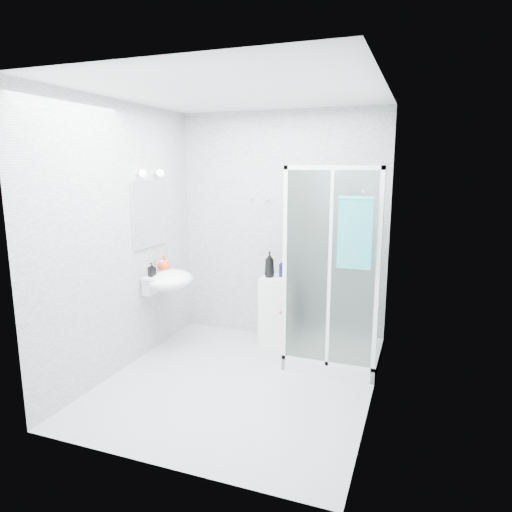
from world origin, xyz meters
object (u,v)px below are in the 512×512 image
at_px(storage_cabinet, 276,310).
at_px(shampoo_bottle_a, 270,264).
at_px(shower_enclosure, 327,320).
at_px(hand_towel, 355,231).
at_px(soap_dispenser_orange, 164,263).
at_px(shampoo_bottle_b, 284,267).
at_px(wall_basin, 168,280).
at_px(soap_dispenser_black, 152,270).

height_order(storage_cabinet, shampoo_bottle_a, shampoo_bottle_a).
height_order(shower_enclosure, hand_towel, shower_enclosure).
bearing_deg(shower_enclosure, soap_dispenser_orange, -173.57).
xyz_separation_m(hand_towel, shampoo_bottle_a, (-1.01, 0.65, -0.50)).
bearing_deg(storage_cabinet, shampoo_bottle_a, -156.01).
xyz_separation_m(storage_cabinet, shampoo_bottle_b, (0.07, 0.05, 0.50)).
relative_size(wall_basin, shampoo_bottle_b, 2.61).
bearing_deg(soap_dispenser_black, shampoo_bottle_a, 34.04).
bearing_deg(shampoo_bottle_a, hand_towel, -32.89).
height_order(shower_enclosure, shampoo_bottle_a, shower_enclosure).
xyz_separation_m(wall_basin, soap_dispenser_black, (-0.10, -0.14, 0.14)).
relative_size(wall_basin, storage_cabinet, 0.72).
distance_m(hand_towel, soap_dispenser_orange, 2.14).
bearing_deg(hand_towel, soap_dispenser_black, -178.37).
distance_m(shampoo_bottle_b, soap_dispenser_black, 1.43).
bearing_deg(shampoo_bottle_b, hand_towel, -40.36).
relative_size(storage_cabinet, shampoo_bottle_b, 3.64).
bearing_deg(wall_basin, shower_enclosure, 10.81).
relative_size(storage_cabinet, shampoo_bottle_a, 2.70).
bearing_deg(shower_enclosure, shampoo_bottle_b, 149.31).
xyz_separation_m(hand_towel, soap_dispenser_orange, (-2.07, 0.20, -0.48)).
distance_m(shower_enclosure, soap_dispenser_orange, 1.85).
xyz_separation_m(shower_enclosure, soap_dispenser_black, (-1.76, -0.46, 0.49)).
xyz_separation_m(wall_basin, shampoo_bottle_b, (1.09, 0.65, 0.09)).
distance_m(wall_basin, shampoo_bottle_a, 1.11).
bearing_deg(soap_dispenser_orange, storage_cabinet, 23.07).
height_order(storage_cabinet, shampoo_bottle_b, shampoo_bottle_b).
xyz_separation_m(wall_basin, storage_cabinet, (1.02, 0.60, -0.41)).
distance_m(shampoo_bottle_a, soap_dispenser_orange, 1.15).
bearing_deg(soap_dispenser_orange, wall_basin, -45.98).
bearing_deg(wall_basin, hand_towel, -2.49).
height_order(hand_towel, shampoo_bottle_a, hand_towel).
height_order(soap_dispenser_orange, soap_dispenser_black, soap_dispenser_orange).
xyz_separation_m(shampoo_bottle_b, soap_dispenser_black, (-1.19, -0.79, 0.05)).
bearing_deg(hand_towel, shampoo_bottle_b, 139.64).
distance_m(storage_cabinet, shampoo_bottle_b, 0.51).
relative_size(shower_enclosure, shampoo_bottle_b, 9.31).
bearing_deg(shower_enclosure, hand_towel, -53.04).
bearing_deg(shampoo_bottle_a, storage_cabinet, 24.31).
height_order(shower_enclosure, wall_basin, shower_enclosure).
xyz_separation_m(wall_basin, soap_dispenser_orange, (-0.11, 0.12, 0.15)).
bearing_deg(soap_dispenser_orange, soap_dispenser_black, -87.87).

